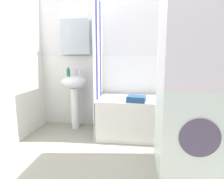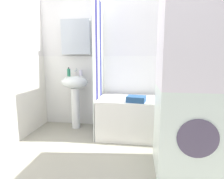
# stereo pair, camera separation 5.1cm
# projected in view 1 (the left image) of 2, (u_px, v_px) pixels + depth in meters

# --- Properties ---
(ground_plane) EXTENTS (4.80, 5.60, 0.04)m
(ground_plane) POSITION_uv_depth(u_px,v_px,m) (127.00, 167.00, 2.05)
(ground_plane) COLOR #9D9A8A
(wall_back_tiled) EXTENTS (3.60, 0.18, 2.40)m
(wall_back_tiled) POSITION_uv_depth(u_px,v_px,m) (128.00, 60.00, 3.11)
(wall_back_tiled) COLOR silver
(wall_back_tiled) RESTS_ON ground_plane
(wall_left_tiled) EXTENTS (0.07, 1.81, 2.40)m
(wall_left_tiled) POSITION_uv_depth(u_px,v_px,m) (7.00, 62.00, 2.39)
(wall_left_tiled) COLOR silver
(wall_left_tiled) RESTS_ON ground_plane
(sink) EXTENTS (0.44, 0.34, 0.88)m
(sink) POSITION_uv_depth(u_px,v_px,m) (75.00, 90.00, 3.06)
(sink) COLOR white
(sink) RESTS_ON ground_plane
(faucet) EXTENTS (0.03, 0.12, 0.12)m
(faucet) POSITION_uv_depth(u_px,v_px,m) (76.00, 72.00, 3.10)
(faucet) COLOR silver
(faucet) RESTS_ON sink
(soap_dispenser) EXTENTS (0.05, 0.05, 0.14)m
(soap_dispenser) POSITION_uv_depth(u_px,v_px,m) (68.00, 72.00, 2.99)
(soap_dispenser) COLOR #227151
(soap_dispenser) RESTS_ON sink
(toothbrush_cup) EXTENTS (0.06, 0.06, 0.09)m
(toothbrush_cup) POSITION_uv_depth(u_px,v_px,m) (80.00, 73.00, 3.07)
(toothbrush_cup) COLOR silver
(toothbrush_cup) RESTS_ON sink
(bathtub) EXTENTS (1.44, 0.71, 0.57)m
(bathtub) POSITION_uv_depth(u_px,v_px,m) (147.00, 117.00, 2.82)
(bathtub) COLOR white
(bathtub) RESTS_ON ground_plane
(shower_curtain) EXTENTS (0.01, 0.71, 2.00)m
(shower_curtain) POSITION_uv_depth(u_px,v_px,m) (98.00, 69.00, 2.79)
(shower_curtain) COLOR white
(shower_curtain) RESTS_ON ground_plane
(body_wash_bottle) EXTENTS (0.05, 0.05, 0.16)m
(body_wash_bottle) POSITION_uv_depth(u_px,v_px,m) (186.00, 91.00, 2.95)
(body_wash_bottle) COLOR #2D2B33
(body_wash_bottle) RESTS_ON bathtub
(conditioner_bottle) EXTENTS (0.04, 0.04, 0.21)m
(conditioner_bottle) POSITION_uv_depth(u_px,v_px,m) (178.00, 90.00, 2.97)
(conditioner_bottle) COLOR gold
(conditioner_bottle) RESTS_ON bathtub
(lotion_bottle) EXTENTS (0.06, 0.06, 0.23)m
(lotion_bottle) POSITION_uv_depth(u_px,v_px,m) (172.00, 89.00, 2.96)
(lotion_bottle) COLOR #264C9D
(lotion_bottle) RESTS_ON bathtub
(shampoo_bottle) EXTENTS (0.04, 0.04, 0.15)m
(shampoo_bottle) POSITION_uv_depth(u_px,v_px,m) (163.00, 91.00, 2.99)
(shampoo_bottle) COLOR #2A7D52
(shampoo_bottle) RESTS_ON bathtub
(towel_folded) EXTENTS (0.28, 0.24, 0.08)m
(towel_folded) POSITION_uv_depth(u_px,v_px,m) (136.00, 99.00, 2.55)
(towel_folded) COLOR navy
(towel_folded) RESTS_ON bathtub
(washer_dryer_stack) EXTENTS (0.63, 0.60, 1.75)m
(washer_dryer_stack) POSITION_uv_depth(u_px,v_px,m) (192.00, 88.00, 1.83)
(washer_dryer_stack) COLOR white
(washer_dryer_stack) RESTS_ON ground_plane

